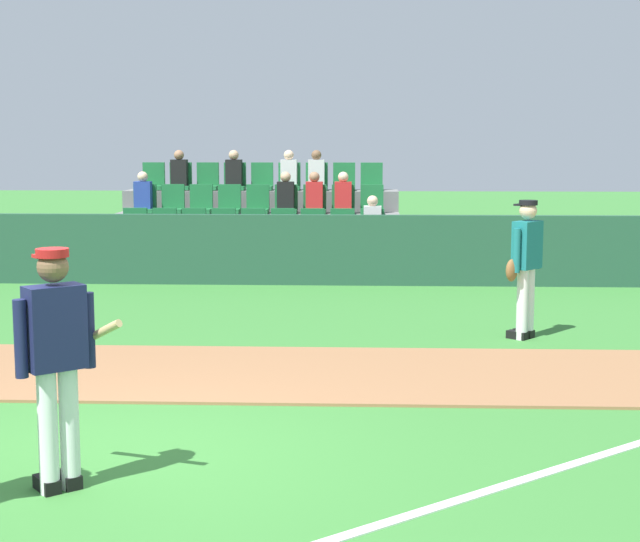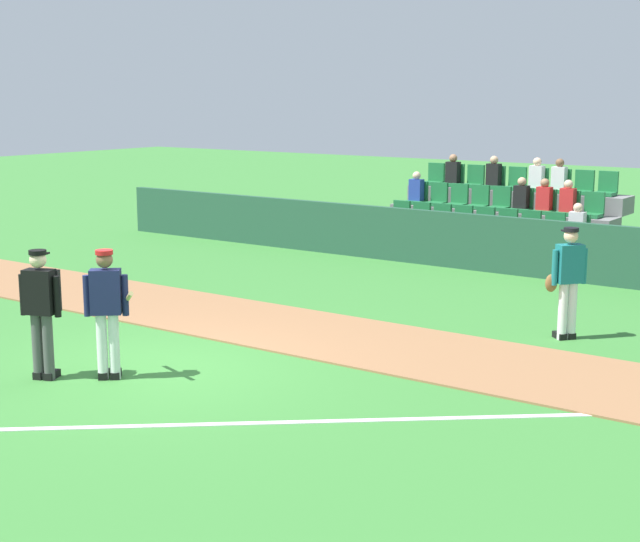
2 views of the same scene
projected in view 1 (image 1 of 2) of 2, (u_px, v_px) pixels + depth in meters
The scene contains 7 objects.
ground_plane at pixel (107, 460), 7.64m from camera, with size 80.00×80.00×0.00m, color #387A33.
infield_dirt_path at pixel (176, 372), 10.49m from camera, with size 28.00×2.50×0.03m, color #936642.
foul_line_chalk at pixel (498, 488), 7.02m from camera, with size 12.00×0.10×0.01m, color white.
dugout_fence at pixel (246, 250), 16.82m from camera, with size 20.00×0.16×1.22m, color #234C38.
stadium_bleachers at pixel (258, 237), 18.68m from camera, with size 5.55×2.95×2.30m.
batter_navy_jersey at pixel (57, 359), 6.86m from camera, with size 0.72×0.69×1.76m.
runner_teal_jersey at pixel (526, 264), 12.17m from camera, with size 0.53×0.53×1.76m.
Camera 1 is at (1.99, -7.29, 2.52)m, focal length 54.40 mm.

